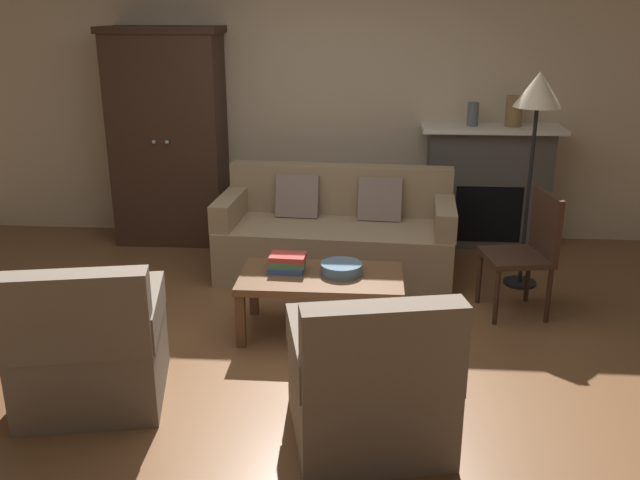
{
  "coord_description": "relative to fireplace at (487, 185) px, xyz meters",
  "views": [
    {
      "loc": [
        0.47,
        -4.0,
        2.14
      ],
      "look_at": [
        0.12,
        0.67,
        0.55
      ],
      "focal_mm": 38.7,
      "sensor_mm": 36.0,
      "label": 1
    }
  ],
  "objects": [
    {
      "name": "coffee_table",
      "position": [
        -1.4,
        -1.98,
        -0.2
      ],
      "size": [
        1.1,
        0.6,
        0.42
      ],
      "color": "brown",
      "rests_on": "ground"
    },
    {
      "name": "armchair_near_right",
      "position": [
        -1.06,
        -3.23,
        -0.25
      ],
      "size": [
        0.91,
        0.91,
        0.88
      ],
      "color": "#756656",
      "rests_on": "ground"
    },
    {
      "name": "mantel_vase_slate",
      "position": [
        -0.18,
        -0.02,
        0.66
      ],
      "size": [
        0.1,
        0.1,
        0.21
      ],
      "primitive_type": "cylinder",
      "color": "#565B66",
      "rests_on": "fireplace"
    },
    {
      "name": "ground_plane",
      "position": [
        -1.55,
        -2.3,
        -0.57
      ],
      "size": [
        9.6,
        9.6,
        0.0
      ],
      "primitive_type": "plane",
      "color": "brown"
    },
    {
      "name": "book_stack",
      "position": [
        -1.63,
        -1.93,
        -0.09
      ],
      "size": [
        0.26,
        0.19,
        0.12
      ],
      "color": "#38569E",
      "rests_on": "coffee_table"
    },
    {
      "name": "fruit_bowl",
      "position": [
        -1.26,
        -1.94,
        -0.11
      ],
      "size": [
        0.28,
        0.28,
        0.07
      ],
      "primitive_type": "cylinder",
      "color": "slate",
      "rests_on": "coffee_table"
    },
    {
      "name": "armoire",
      "position": [
        -2.95,
        -0.08,
        0.42
      ],
      "size": [
        1.06,
        0.57,
        1.97
      ],
      "color": "#382319",
      "rests_on": "ground"
    },
    {
      "name": "side_chair_wooden",
      "position": [
        0.06,
        -1.54,
        -0.06
      ],
      "size": [
        0.51,
        0.51,
        0.9
      ],
      "color": "#382319",
      "rests_on": "ground"
    },
    {
      "name": "armchair_near_left",
      "position": [
        -2.62,
        -2.96,
        -0.25
      ],
      "size": [
        0.91,
        0.91,
        0.88
      ],
      "color": "#756656",
      "rests_on": "ground"
    },
    {
      "name": "back_wall",
      "position": [
        -1.55,
        0.25,
        0.83
      ],
      "size": [
        7.2,
        0.1,
        2.8
      ],
      "primitive_type": "cube",
      "color": "beige",
      "rests_on": "ground"
    },
    {
      "name": "fireplace",
      "position": [
        0.0,
        0.0,
        0.0
      ],
      "size": [
        1.26,
        0.48,
        1.12
      ],
      "color": "#4C4947",
      "rests_on": "ground"
    },
    {
      "name": "floor_lamp",
      "position": [
        0.15,
        -1.0,
        0.89
      ],
      "size": [
        0.36,
        0.36,
        1.69
      ],
      "color": "black",
      "rests_on": "ground"
    },
    {
      "name": "mantel_vase_bronze",
      "position": [
        0.18,
        -0.02,
        0.69
      ],
      "size": [
        0.15,
        0.15,
        0.27
      ],
      "primitive_type": "cylinder",
      "color": "olive",
      "rests_on": "fireplace"
    },
    {
      "name": "couch",
      "position": [
        -1.35,
        -0.84,
        -0.25
      ],
      "size": [
        1.97,
        0.97,
        0.86
      ],
      "color": "#937A5B",
      "rests_on": "ground"
    }
  ]
}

